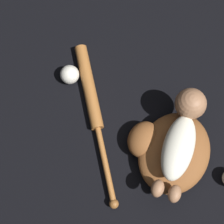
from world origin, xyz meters
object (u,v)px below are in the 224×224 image
at_px(baseball_glove, 169,150).
at_px(baby_figure, 182,134).
at_px(baseball, 70,75).
at_px(baseball_bat, 92,101).

distance_m(baseball_glove, baby_figure, 0.10).
xyz_separation_m(baseball_glove, baby_figure, (0.04, -0.03, 0.09)).
xyz_separation_m(baby_figure, baseball, (0.21, 0.41, -0.10)).
distance_m(baby_figure, baseball, 0.47).
height_order(baby_figure, baseball_bat, baby_figure).
relative_size(baseball_glove, baseball, 4.98).
height_order(baseball_glove, baseball_bat, baseball_glove).
relative_size(baby_figure, baseball_bat, 0.64).
height_order(baby_figure, baseball, baby_figure).
distance_m(baseball_bat, baseball, 0.13).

